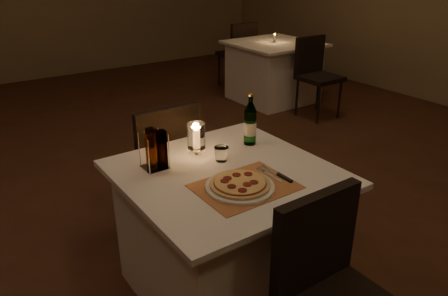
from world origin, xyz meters
TOP-DOWN VIEW (x-y plane):
  - floor at (0.00, 0.00)m, footprint 8.00×10.00m
  - main_table at (-0.14, -0.38)m, footprint 1.00×1.00m
  - chair_near at (-0.14, -1.09)m, footprint 0.42×0.42m
  - chair_far at (-0.14, 0.34)m, footprint 0.42×0.42m
  - placemat at (-0.16, -0.56)m, footprint 0.45×0.34m
  - plate at (-0.19, -0.56)m, footprint 0.32×0.32m
  - pizza at (-0.19, -0.56)m, footprint 0.28×0.28m
  - fork at (0.00, -0.52)m, footprint 0.02×0.18m
  - knife at (0.04, -0.58)m, footprint 0.02×0.22m
  - tumbler at (-0.09, -0.26)m, footprint 0.08×0.08m
  - water_bottle at (0.17, -0.17)m, footprint 0.07×0.07m
  - hurricane_candle at (-0.16, -0.13)m, footprint 0.10×0.10m
  - cruet_caddy at (-0.41, -0.15)m, footprint 0.12×0.12m
  - neighbor_table_right at (2.38, 2.17)m, footprint 1.00×1.00m
  - neighbor_chair_ra at (2.38, 1.46)m, footprint 0.42×0.42m
  - neighbor_chair_rb at (2.38, 2.88)m, footprint 0.42×0.42m
  - neighbor_candle_right at (2.38, 2.17)m, footprint 0.03×0.03m

SIDE VIEW (x-z plane):
  - floor at x=0.00m, z-range -0.02..0.00m
  - main_table at x=-0.14m, z-range 0.00..0.74m
  - neighbor_table_right at x=2.38m, z-range 0.00..0.74m
  - chair_near at x=-0.14m, z-range 0.10..1.00m
  - chair_far at x=-0.14m, z-range 0.10..1.00m
  - neighbor_chair_ra at x=2.38m, z-range 0.10..1.00m
  - neighbor_chair_rb at x=2.38m, z-range 0.10..1.00m
  - placemat at x=-0.16m, z-range 0.74..0.74m
  - fork at x=0.00m, z-range 0.74..0.75m
  - knife at x=0.04m, z-range 0.74..0.76m
  - plate at x=-0.19m, z-range 0.74..0.76m
  - pizza at x=-0.19m, z-range 0.76..0.78m
  - tumbler at x=-0.09m, z-range 0.74..0.82m
  - neighbor_candle_right at x=2.38m, z-range 0.73..0.84m
  - cruet_caddy at x=-0.41m, z-range 0.73..0.94m
  - hurricane_candle at x=-0.16m, z-range 0.76..0.94m
  - water_bottle at x=0.17m, z-range 0.71..1.01m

